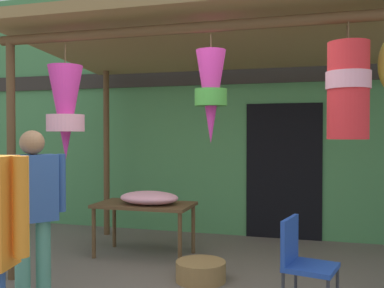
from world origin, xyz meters
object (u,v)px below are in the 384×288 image
Objects in this scene: flower_heap_on_table at (150,198)px; customer_foreground at (33,204)px; display_table at (144,209)px; folding_chair at (302,259)px; wicker_basket_by_table at (201,271)px.

flower_heap_on_table is 0.47× the size of customer_foreground.
display_table is 2.44m from folding_chair.
customer_foreground reaches higher than flower_heap_on_table.
flower_heap_on_table is at bearing 77.53° from customer_foreground.
folding_chair reaches higher than display_table.
folding_chair is 1.59× the size of wicker_basket_by_table.
display_table is at bearing 141.75° from wicker_basket_by_table.
display_table is 1.29m from wicker_basket_by_table.
wicker_basket_by_table is 0.33× the size of customer_foreground.
flower_heap_on_table is 1.85m from customer_foreground.
flower_heap_on_table is 1.26m from wicker_basket_by_table.
display_table is 0.78× the size of customer_foreground.
folding_chair is at bearing -32.27° from wicker_basket_by_table.
display_table is 2.32× the size of wicker_basket_by_table.
display_table is at bearing 144.80° from folding_chair.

